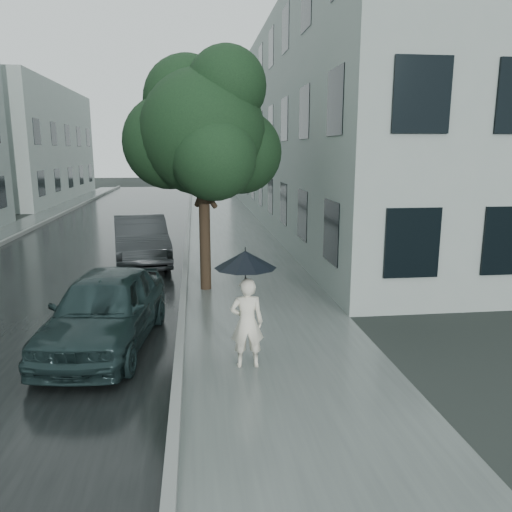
{
  "coord_description": "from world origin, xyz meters",
  "views": [
    {
      "loc": [
        -1.24,
        -8.41,
        3.51
      ],
      "look_at": [
        0.03,
        1.97,
        1.3
      ],
      "focal_mm": 35.0,
      "sensor_mm": 36.0,
      "label": 1
    }
  ],
  "objects": [
    {
      "name": "kerb_near",
      "position": [
        -1.57,
        12.0,
        0.07
      ],
      "size": [
        0.15,
        60.0,
        0.15
      ],
      "primitive_type": "cube",
      "color": "slate",
      "rests_on": "ground"
    },
    {
      "name": "street_tree",
      "position": [
        -1.01,
        4.26,
        3.99
      ],
      "size": [
        4.01,
        3.64,
        5.95
      ],
      "color": "#332619",
      "rests_on": "ground"
    },
    {
      "name": "car_far",
      "position": [
        -2.99,
        7.52,
        0.75
      ],
      "size": [
        2.25,
        4.69,
        1.48
      ],
      "primitive_type": "imported",
      "rotation": [
        0.0,
        0.0,
        0.16
      ],
      "color": "#232628",
      "rests_on": "ground"
    },
    {
      "name": "asphalt_road",
      "position": [
        -5.08,
        12.0,
        0.0
      ],
      "size": [
        6.85,
        60.0,
        0.0
      ],
      "primitive_type": "cube",
      "color": "black",
      "rests_on": "ground"
    },
    {
      "name": "kerb_far",
      "position": [
        -8.57,
        12.0,
        0.07
      ],
      "size": [
        0.15,
        60.0,
        0.15
      ],
      "primitive_type": "cube",
      "color": "slate",
      "rests_on": "ground"
    },
    {
      "name": "umbrella",
      "position": [
        -0.46,
        -0.67,
        1.81
      ],
      "size": [
        1.31,
        1.31,
        1.06
      ],
      "rotation": [
        0.0,
        0.0,
        -0.39
      ],
      "color": "black",
      "rests_on": "ground"
    },
    {
      "name": "lamp_post",
      "position": [
        -1.13,
        11.5,
        2.67
      ],
      "size": [
        0.84,
        0.41,
        4.63
      ],
      "rotation": [
        0.0,
        0.0,
        0.2
      ],
      "color": "black",
      "rests_on": "ground"
    },
    {
      "name": "building_far_b",
      "position": [
        -13.77,
        30.0,
        4.0
      ],
      "size": [
        7.02,
        18.0,
        8.0
      ],
      "color": "gray",
      "rests_on": "ground"
    },
    {
      "name": "sidewalk",
      "position": [
        0.25,
        12.0,
        0.0
      ],
      "size": [
        3.5,
        60.0,
        0.01
      ],
      "primitive_type": "cube",
      "color": "slate",
      "rests_on": "ground"
    },
    {
      "name": "building_near",
      "position": [
        5.47,
        19.5,
        4.5
      ],
      "size": [
        7.02,
        36.0,
        9.0
      ],
      "color": "gray",
      "rests_on": "ground"
    },
    {
      "name": "pedestrian",
      "position": [
        -0.45,
        -0.71,
        0.76
      ],
      "size": [
        0.56,
        0.38,
        1.51
      ],
      "primitive_type": "imported",
      "rotation": [
        0.0,
        0.0,
        3.11
      ],
      "color": "beige",
      "rests_on": "sidewalk"
    },
    {
      "name": "ground",
      "position": [
        0.0,
        0.0,
        0.0
      ],
      "size": [
        120.0,
        120.0,
        0.0
      ],
      "primitive_type": "plane",
      "color": "black",
      "rests_on": "ground"
    },
    {
      "name": "car_near",
      "position": [
        -2.9,
        0.5,
        0.7
      ],
      "size": [
        2.15,
        4.26,
        1.39
      ],
      "primitive_type": "imported",
      "rotation": [
        0.0,
        0.0,
        -0.13
      ],
      "color": "#192A2A",
      "rests_on": "ground"
    }
  ]
}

